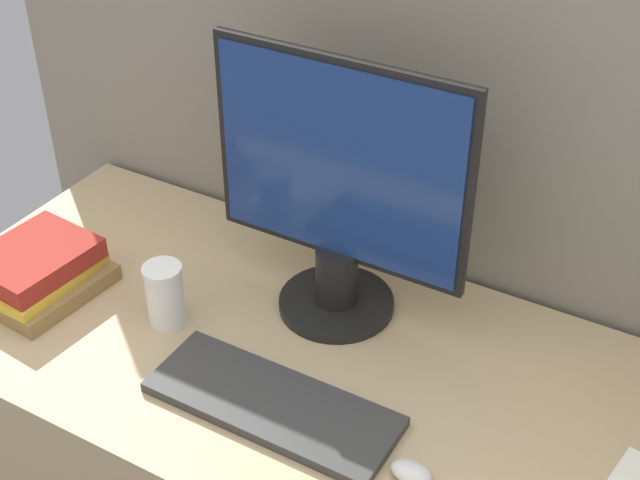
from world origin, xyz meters
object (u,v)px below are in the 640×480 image
Objects in this scene: monitor at (338,202)px; coffee_cup at (165,295)px; book_stack at (37,271)px; keyboard at (273,404)px; mouse at (411,473)px.

monitor is 0.38m from coffee_cup.
book_stack is at bearing -155.36° from monitor.
monitor is 1.19× the size of keyboard.
monitor is 0.51m from mouse.
keyboard is 3.38× the size of coffee_cup.
monitor is 4.01× the size of coffee_cup.
keyboard is at bearing -82.65° from monitor.
coffee_cup reaches higher than mouse.
book_stack is (-0.87, 0.07, 0.03)m from mouse.
coffee_cup is (-0.26, -0.21, -0.18)m from monitor.
monitor reaches higher than mouse.
mouse is at bearing -11.26° from coffee_cup.
coffee_cup is at bearing 168.74° from mouse.
mouse is 0.87m from book_stack.
coffee_cup is (-0.58, 0.11, 0.05)m from mouse.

